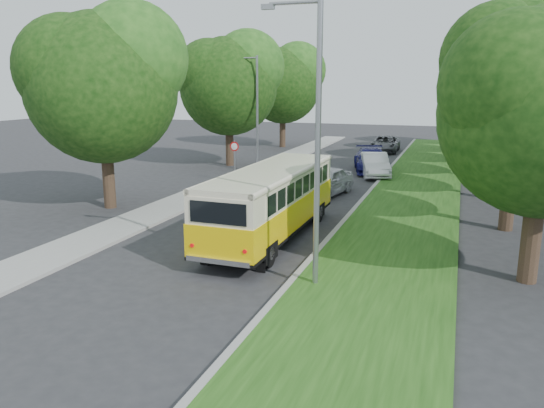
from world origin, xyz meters
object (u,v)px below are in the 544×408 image
(lamppost_near, at_px, (315,136))
(car_blue, at_px, (372,160))
(vintage_bus, at_px, (271,204))
(car_silver, at_px, (326,182))
(car_grey, at_px, (385,144))
(car_white, at_px, (375,165))
(lamppost_far, at_px, (256,109))

(lamppost_near, distance_m, car_blue, 21.54)
(lamppost_near, distance_m, vintage_bus, 5.83)
(car_silver, bearing_deg, car_grey, 100.28)
(vintage_bus, relative_size, car_white, 2.07)
(lamppost_near, bearing_deg, car_silver, 102.13)
(lamppost_far, bearing_deg, car_grey, 63.79)
(vintage_bus, height_order, car_silver, vintage_bus)
(lamppost_far, relative_size, car_white, 1.68)
(lamppost_far, xyz_separation_m, car_blue, (7.22, 2.67, -3.35))
(lamppost_far, xyz_separation_m, car_white, (7.70, 0.91, -3.38))
(car_white, bearing_deg, lamppost_near, -102.17)
(vintage_bus, xyz_separation_m, car_silver, (0.01, 8.53, -0.65))
(car_white, bearing_deg, car_grey, 79.07)
(lamppost_far, xyz_separation_m, car_grey, (6.64, 13.49, -3.44))
(car_silver, relative_size, car_white, 0.96)
(lamppost_near, relative_size, car_blue, 1.51)
(lamppost_near, relative_size, car_grey, 1.64)
(car_silver, bearing_deg, car_blue, 94.64)
(car_silver, distance_m, car_blue, 8.53)
(lamppost_near, relative_size, lamppost_far, 1.07)
(lamppost_near, height_order, car_white, lamppost_near)
(lamppost_far, distance_m, car_white, 8.46)
(car_silver, bearing_deg, car_white, 88.86)
(lamppost_near, bearing_deg, car_blue, 94.55)
(car_silver, relative_size, car_blue, 0.81)
(lamppost_far, bearing_deg, car_blue, 20.30)
(lamppost_far, bearing_deg, car_silver, -43.17)
(lamppost_near, xyz_separation_m, car_white, (-1.21, 19.41, -3.63))
(lamppost_near, height_order, lamppost_far, lamppost_near)
(vintage_bus, xyz_separation_m, car_blue, (1.06, 17.00, -0.60))
(lamppost_near, relative_size, car_silver, 1.87)
(car_white, xyz_separation_m, car_grey, (-1.06, 12.59, -0.06))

